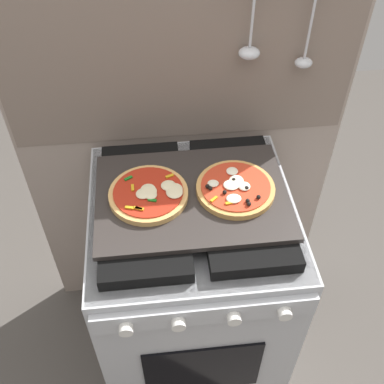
{
  "coord_description": "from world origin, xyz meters",
  "views": [
    {
      "loc": [
        -0.1,
        -0.9,
        1.86
      ],
      "look_at": [
        0.0,
        0.0,
        0.93
      ],
      "focal_mm": 43.73,
      "sensor_mm": 36.0,
      "label": 1
    }
  ],
  "objects_px": {
    "stove": "(192,286)",
    "baking_tray": "(192,196)",
    "pizza_left": "(150,194)",
    "pizza_right": "(235,189)"
  },
  "relations": [
    {
      "from": "baking_tray",
      "to": "pizza_left",
      "type": "distance_m",
      "value": 0.12
    },
    {
      "from": "pizza_left",
      "to": "pizza_right",
      "type": "height_order",
      "value": "pizza_right"
    },
    {
      "from": "pizza_left",
      "to": "stove",
      "type": "bearing_deg",
      "value": -2.84
    },
    {
      "from": "stove",
      "to": "baking_tray",
      "type": "relative_size",
      "value": 1.67
    },
    {
      "from": "pizza_left",
      "to": "baking_tray",
      "type": "bearing_deg",
      "value": -2.04
    },
    {
      "from": "baking_tray",
      "to": "pizza_right",
      "type": "bearing_deg",
      "value": -1.77
    },
    {
      "from": "baking_tray",
      "to": "pizza_right",
      "type": "height_order",
      "value": "pizza_right"
    },
    {
      "from": "baking_tray",
      "to": "pizza_left",
      "type": "relative_size",
      "value": 2.44
    },
    {
      "from": "baking_tray",
      "to": "pizza_left",
      "type": "height_order",
      "value": "pizza_left"
    },
    {
      "from": "pizza_left",
      "to": "pizza_right",
      "type": "xyz_separation_m",
      "value": [
        0.24,
        -0.01,
        -0.0
      ]
    }
  ]
}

